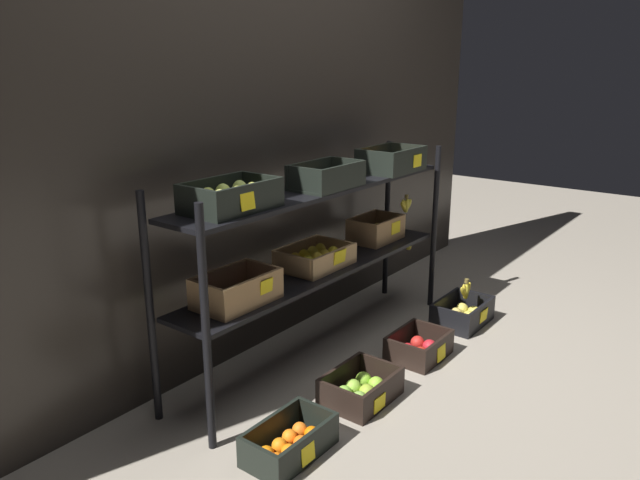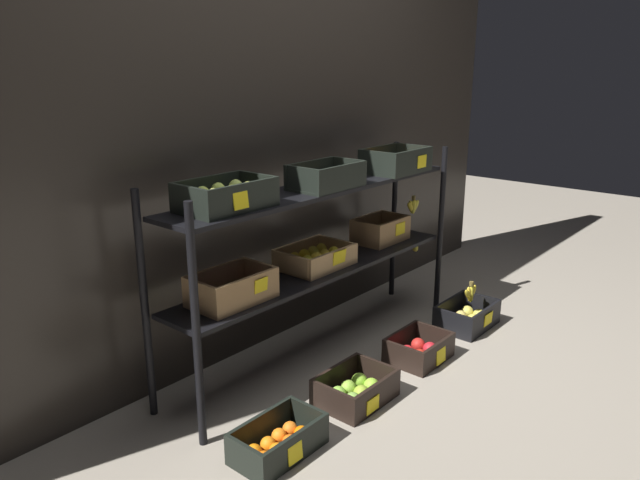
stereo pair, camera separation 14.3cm
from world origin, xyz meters
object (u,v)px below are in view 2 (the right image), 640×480
at_px(crate_ground_apple_gold, 467,318).
at_px(banana_bunch_loose, 470,293).
at_px(crate_ground_tangerine, 278,442).
at_px(crate_ground_apple_red, 419,350).
at_px(display_rack, 322,224).
at_px(crate_ground_apple_green, 355,390).

relative_size(crate_ground_apple_gold, banana_bunch_loose, 2.58).
bearing_deg(banana_bunch_loose, crate_ground_tangerine, 179.81).
distance_m(crate_ground_tangerine, crate_ground_apple_gold, 1.50).
relative_size(crate_ground_apple_red, crate_ground_apple_gold, 0.88).
xyz_separation_m(display_rack, crate_ground_apple_gold, (0.75, -0.43, -0.62)).
bearing_deg(crate_ground_apple_green, banana_bunch_loose, -0.39).
height_order(display_rack, crate_ground_tangerine, display_rack).
bearing_deg(crate_ground_apple_red, crate_ground_tangerine, 179.61).
bearing_deg(crate_ground_apple_gold, crate_ground_tangerine, 179.83).
bearing_deg(crate_ground_apple_gold, crate_ground_apple_green, 179.63).
xyz_separation_m(crate_ground_tangerine, crate_ground_apple_gold, (1.50, -0.00, 0.00)).
bearing_deg(display_rack, crate_ground_apple_green, -122.62).
xyz_separation_m(crate_ground_apple_red, crate_ground_apple_gold, (0.51, 0.00, 0.00)).
distance_m(display_rack, crate_ground_apple_gold, 1.06).
height_order(crate_ground_apple_red, banana_bunch_loose, banana_bunch_loose).
bearing_deg(crate_ground_tangerine, crate_ground_apple_gold, -0.17).
height_order(crate_ground_apple_green, crate_ground_apple_gold, crate_ground_apple_gold).
relative_size(crate_ground_tangerine, banana_bunch_loose, 2.63).
bearing_deg(display_rack, crate_ground_tangerine, -150.61).
bearing_deg(crate_ground_apple_green, display_rack, 57.38).
height_order(crate_ground_apple_red, crate_ground_apple_gold, crate_ground_apple_gold).
height_order(crate_ground_apple_green, banana_bunch_loose, banana_bunch_loose).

